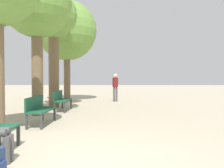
# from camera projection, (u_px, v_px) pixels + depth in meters

# --- Properties ---
(ground_plane) EXTENTS (80.00, 80.00, 0.00)m
(ground_plane) POSITION_uv_depth(u_px,v_px,m) (70.00, 160.00, 4.29)
(ground_plane) COLOR #B7A88E
(bench_row_1) EXTENTS (0.49, 1.57, 0.85)m
(bench_row_1) POSITION_uv_depth(u_px,v_px,m) (39.00, 108.00, 7.52)
(bench_row_1) COLOR #195138
(bench_row_1) RESTS_ON ground_plane
(bench_row_2) EXTENTS (0.49, 1.57, 0.85)m
(bench_row_2) POSITION_uv_depth(u_px,v_px,m) (61.00, 99.00, 10.59)
(bench_row_2) COLOR #195138
(bench_row_2) RESTS_ON ground_plane
(tree_row_1) EXTENTS (2.60, 2.60, 5.49)m
(tree_row_1) POSITION_uv_depth(u_px,v_px,m) (37.00, 5.00, 9.21)
(tree_row_1) COLOR brown
(tree_row_1) RESTS_ON ground_plane
(tree_row_2) EXTENTS (2.21, 2.21, 5.47)m
(tree_row_2) POSITION_uv_depth(u_px,v_px,m) (54.00, 19.00, 11.69)
(tree_row_2) COLOR brown
(tree_row_2) RESTS_ON ground_plane
(tree_row_3) EXTENTS (3.56, 3.56, 6.00)m
(tree_row_3) POSITION_uv_depth(u_px,v_px,m) (67.00, 31.00, 14.87)
(tree_row_3) COLOR brown
(tree_row_3) RESTS_ON ground_plane
(pedestrian_near) EXTENTS (0.33, 0.25, 1.62)m
(pedestrian_near) POSITION_uv_depth(u_px,v_px,m) (115.00, 86.00, 14.58)
(pedestrian_near) COLOR #4C4C4C
(pedestrian_near) RESTS_ON ground_plane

